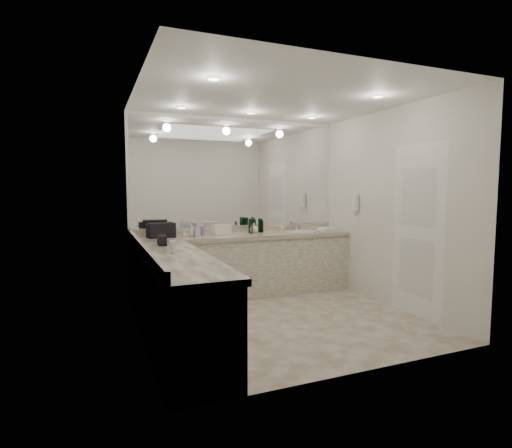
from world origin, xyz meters
name	(u,v)px	position (x,y,z in m)	size (l,w,h in m)	color
floor	(280,319)	(0.00, 0.00, 0.00)	(3.20, 3.20, 0.00)	#BFB3A0
ceiling	(282,97)	(0.00, 0.00, 2.60)	(3.20, 3.20, 0.00)	white
wall_back	(238,206)	(0.00, 1.50, 1.30)	(3.20, 0.02, 2.60)	silver
wall_left	(139,214)	(-1.60, 0.00, 1.30)	(0.02, 3.00, 2.60)	silver
wall_right	(390,208)	(1.60, 0.00, 1.30)	(0.02, 3.00, 2.60)	silver
vanity_back_base	(245,266)	(0.00, 1.20, 0.42)	(3.20, 0.60, 0.84)	beige
vanity_back_top	(245,236)	(0.00, 1.19, 0.87)	(3.20, 0.64, 0.06)	beige
vanity_left_base	(176,304)	(-1.30, -0.30, 0.42)	(0.60, 2.40, 0.84)	beige
vanity_left_top	(176,259)	(-1.29, -0.30, 0.87)	(0.64, 2.42, 0.06)	beige
backsplash_back	(238,229)	(0.00, 1.48, 0.95)	(3.20, 0.04, 0.10)	beige
backsplash_left	(142,248)	(-1.58, 0.00, 0.95)	(0.04, 3.00, 0.10)	beige
mirror_back	(238,174)	(0.00, 1.49, 1.77)	(3.12, 0.01, 1.55)	white
mirror_left	(139,167)	(-1.59, 0.00, 1.77)	(0.01, 2.92, 1.55)	white
sink	(302,232)	(0.95, 1.20, 0.90)	(0.44, 0.44, 0.03)	white
faucet	(296,226)	(0.95, 1.41, 0.97)	(0.24, 0.16, 0.14)	silver
wall_phone	(355,203)	(1.56, 0.70, 1.35)	(0.06, 0.10, 0.24)	white
door	(417,231)	(1.59, -0.50, 1.05)	(0.02, 0.82, 2.10)	white
black_toiletry_bag	(161,230)	(-1.20, 1.23, 1.00)	(0.35, 0.22, 0.20)	black
black_bag_spill	(162,241)	(-1.30, 0.50, 0.95)	(0.09, 0.20, 0.11)	black
cream_cosmetic_case	(221,230)	(-0.35, 1.22, 0.97)	(0.25, 0.15, 0.14)	beige
hand_towel	(326,229)	(1.38, 1.20, 0.92)	(0.24, 0.16, 0.04)	white
lotion_left	(172,247)	(-1.30, -0.16, 0.97)	(0.06, 0.06, 0.13)	white
soap_bottle_a	(191,229)	(-0.79, 1.19, 1.00)	(0.08, 0.08, 0.20)	beige
soap_bottle_b	(197,231)	(-0.71, 1.16, 0.98)	(0.07, 0.07, 0.16)	silver
soap_bottle_c	(254,228)	(0.15, 1.21, 0.98)	(0.12, 0.12, 0.16)	beige
green_bottle_0	(254,226)	(0.18, 1.29, 0.99)	(0.07, 0.07, 0.19)	#104326
green_bottle_1	(254,226)	(0.19, 1.33, 1.00)	(0.06, 0.06, 0.20)	#104326
green_bottle_2	(261,226)	(0.30, 1.30, 0.99)	(0.06, 0.06, 0.18)	#104326
green_bottle_3	(251,226)	(0.13, 1.30, 1.01)	(0.07, 0.07, 0.21)	#104326
green_bottle_4	(260,225)	(0.30, 1.34, 1.00)	(0.06, 0.06, 0.21)	#104326
amenity_bottle_0	(281,229)	(0.60, 1.24, 0.95)	(0.06, 0.06, 0.10)	#E0B28C
amenity_bottle_1	(252,230)	(0.09, 1.14, 0.97)	(0.04, 0.04, 0.13)	#3F3F4C
amenity_bottle_2	(184,234)	(-0.91, 1.13, 0.94)	(0.04, 0.04, 0.09)	#E0B28C
amenity_bottle_3	(163,232)	(-1.16, 1.33, 0.97)	(0.05, 0.05, 0.13)	#9966B2
amenity_bottle_4	(203,231)	(-0.62, 1.24, 0.97)	(0.06, 0.06, 0.13)	#9966B2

